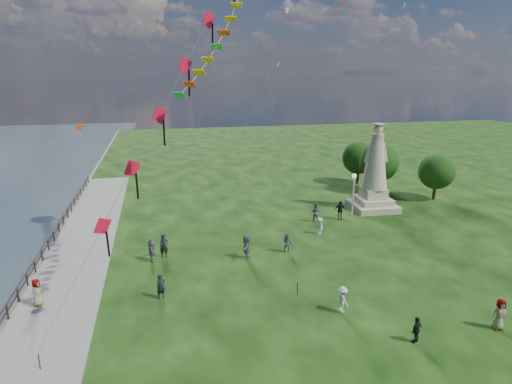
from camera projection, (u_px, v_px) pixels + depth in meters
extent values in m
cube|color=slate|center=(33.00, 277.00, 29.80)|extent=(0.30, 160.00, 0.60)
cube|color=slate|center=(66.00, 283.00, 28.40)|extent=(5.00, 60.00, 0.10)
cylinder|color=black|center=(7.00, 313.00, 24.02)|extent=(0.11, 0.11, 1.00)
cylinder|color=black|center=(18.00, 295.00, 25.90)|extent=(0.11, 0.11, 1.00)
cylinder|color=black|center=(27.00, 280.00, 27.78)|extent=(0.11, 0.11, 1.00)
cylinder|color=black|center=(35.00, 267.00, 29.65)|extent=(0.11, 0.11, 1.00)
cylinder|color=black|center=(42.00, 256.00, 31.53)|extent=(0.11, 0.11, 1.00)
cylinder|color=black|center=(48.00, 245.00, 33.41)|extent=(0.11, 0.11, 1.00)
cylinder|color=black|center=(54.00, 236.00, 35.28)|extent=(0.11, 0.11, 1.00)
cylinder|color=black|center=(59.00, 228.00, 37.16)|extent=(0.11, 0.11, 1.00)
cylinder|color=black|center=(63.00, 221.00, 39.04)|extent=(0.11, 0.11, 1.00)
cylinder|color=black|center=(67.00, 214.00, 40.91)|extent=(0.11, 0.11, 1.00)
cylinder|color=black|center=(71.00, 208.00, 42.79)|extent=(0.11, 0.11, 1.00)
cylinder|color=black|center=(75.00, 202.00, 44.66)|extent=(0.11, 0.11, 1.00)
cylinder|color=black|center=(78.00, 197.00, 46.54)|extent=(0.11, 0.11, 1.00)
cylinder|color=black|center=(81.00, 192.00, 48.42)|extent=(0.11, 0.11, 1.00)
cylinder|color=black|center=(83.00, 188.00, 50.29)|extent=(0.11, 0.11, 1.00)
cylinder|color=black|center=(86.00, 183.00, 52.17)|extent=(0.11, 0.11, 1.00)
cylinder|color=black|center=(88.00, 180.00, 54.05)|extent=(0.11, 0.11, 1.00)
cube|color=black|center=(34.00, 261.00, 29.52)|extent=(0.06, 52.00, 0.06)
cube|color=black|center=(35.00, 267.00, 29.64)|extent=(0.06, 52.00, 0.06)
cube|color=#C4B694|center=(372.00, 206.00, 43.97)|extent=(4.47, 4.47, 0.61)
cube|color=#C4B694|center=(373.00, 200.00, 43.80)|extent=(3.41, 3.41, 0.61)
cube|color=#C4B694|center=(373.00, 193.00, 43.58)|extent=(2.34, 2.34, 1.02)
cylinder|color=#C4B694|center=(378.00, 136.00, 42.02)|extent=(1.28, 1.28, 0.41)
sphere|color=#C4B694|center=(378.00, 129.00, 41.85)|extent=(0.94, 0.94, 0.94)
cylinder|color=#C4B694|center=(379.00, 124.00, 41.72)|extent=(1.12, 1.12, 0.10)
cylinder|color=silver|center=(353.00, 199.00, 39.92)|extent=(0.13, 0.13, 4.23)
sphere|color=white|center=(354.00, 176.00, 39.32)|extent=(0.42, 0.42, 0.42)
cylinder|color=#382314|center=(378.00, 183.00, 49.92)|extent=(0.36, 0.36, 2.24)
sphere|color=#13390F|center=(379.00, 162.00, 49.25)|extent=(4.48, 4.48, 4.48)
cylinder|color=#382314|center=(434.00, 191.00, 47.16)|extent=(0.36, 0.36, 1.94)
sphere|color=#13390F|center=(437.00, 171.00, 46.58)|extent=(3.87, 3.87, 3.87)
cylinder|color=#382314|center=(358.00, 176.00, 53.81)|extent=(0.36, 0.36, 2.05)
sphere|color=#13390F|center=(359.00, 158.00, 53.19)|extent=(4.11, 4.11, 4.11)
imported|color=black|center=(161.00, 286.00, 26.35)|extent=(0.70, 0.62, 1.61)
imported|color=#595960|center=(287.00, 243.00, 33.12)|extent=(0.89, 0.79, 1.56)
imported|color=silver|center=(342.00, 300.00, 24.83)|extent=(0.75, 1.13, 1.60)
imported|color=black|center=(417.00, 330.00, 22.04)|extent=(0.96, 0.77, 1.46)
imported|color=#595960|center=(500.00, 314.00, 23.16)|extent=(0.93, 0.64, 1.78)
imported|color=#595960|center=(152.00, 250.00, 31.68)|extent=(0.71, 1.58, 1.69)
imported|color=black|center=(164.00, 246.00, 32.21)|extent=(0.74, 0.54, 1.85)
imported|color=#595960|center=(315.00, 212.00, 40.07)|extent=(1.03, 0.89, 1.81)
imported|color=silver|center=(319.00, 226.00, 36.89)|extent=(0.70, 1.07, 1.52)
imported|color=black|center=(340.00, 210.00, 40.60)|extent=(1.18, 0.79, 1.86)
imported|color=#595960|center=(37.00, 294.00, 25.37)|extent=(0.70, 0.93, 1.70)
imported|color=#595960|center=(246.00, 247.00, 32.02)|extent=(1.10, 1.86, 1.88)
cylinder|color=black|center=(39.00, 363.00, 19.96)|extent=(0.06, 0.06, 0.90)
cube|color=red|center=(103.00, 226.00, 21.48)|extent=(0.87, 0.64, 1.03)
cube|color=black|center=(108.00, 244.00, 21.68)|extent=(0.10, 0.28, 1.48)
cube|color=red|center=(132.00, 169.00, 22.34)|extent=(0.87, 0.64, 1.03)
cube|color=black|center=(137.00, 186.00, 22.54)|extent=(0.10, 0.28, 1.48)
cube|color=red|center=(160.00, 115.00, 23.20)|extent=(0.87, 0.64, 1.03)
cube|color=black|center=(164.00, 133.00, 23.40)|extent=(0.10, 0.28, 1.48)
cube|color=red|center=(185.00, 66.00, 24.06)|extent=(0.87, 0.64, 1.03)
cube|color=black|center=(189.00, 83.00, 24.26)|extent=(0.10, 0.28, 1.48)
cube|color=red|center=(209.00, 20.00, 24.92)|extent=(0.87, 0.64, 1.03)
cube|color=black|center=(212.00, 37.00, 25.12)|extent=(0.10, 0.28, 1.48)
cylinder|color=black|center=(297.00, 289.00, 26.77)|extent=(0.06, 0.06, 0.90)
cube|color=yellow|center=(236.00, 5.00, 22.71)|extent=(0.71, 0.66, 0.19)
cube|color=yellow|center=(231.00, 19.00, 22.21)|extent=(0.70, 0.68, 0.21)
cube|color=#F2420F|center=(224.00, 33.00, 21.70)|extent=(0.69, 0.69, 0.23)
cube|color=green|center=(217.00, 46.00, 21.18)|extent=(0.68, 0.69, 0.25)
cube|color=yellow|center=(208.00, 60.00, 20.65)|extent=(0.66, 0.69, 0.27)
cube|color=yellow|center=(199.00, 72.00, 20.10)|extent=(0.64, 0.68, 0.28)
cube|color=#F2420F|center=(190.00, 84.00, 19.54)|extent=(0.62, 0.67, 0.30)
cube|color=green|center=(180.00, 95.00, 18.98)|extent=(0.60, 0.66, 0.31)
cube|color=silver|center=(287.00, 10.00, 40.12)|extent=(0.51, 0.39, 0.57)
cylinder|color=#595959|center=(298.00, 116.00, 40.45)|extent=(1.02, 5.02, 19.14)
cube|color=red|center=(345.00, 1.00, 45.82)|extent=(0.51, 0.39, 0.57)
cylinder|color=#595959|center=(354.00, 101.00, 46.39)|extent=(1.02, 5.02, 20.95)
cylinder|color=#595959|center=(189.00, 76.00, 41.71)|extent=(1.02, 5.02, 26.33)
cube|color=green|center=(278.00, 64.00, 50.30)|extent=(0.51, 0.39, 0.57)
cylinder|color=#595959|center=(287.00, 128.00, 50.00)|extent=(1.02, 5.02, 14.43)
cube|color=#F2420F|center=(79.00, 127.00, 35.63)|extent=(0.51, 0.39, 0.57)
cylinder|color=#595959|center=(87.00, 187.00, 34.62)|extent=(1.02, 5.01, 9.10)
cylinder|color=#595959|center=(245.00, 85.00, 43.57)|extent=(1.02, 5.02, 24.57)
cube|color=teal|center=(404.00, 5.00, 41.19)|extent=(0.51, 0.39, 0.57)
cylinder|color=#595959|center=(414.00, 111.00, 41.61)|extent=(1.02, 5.02, 19.77)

